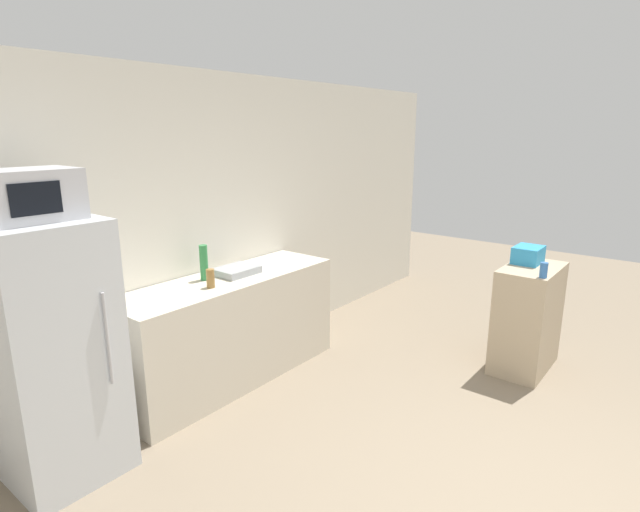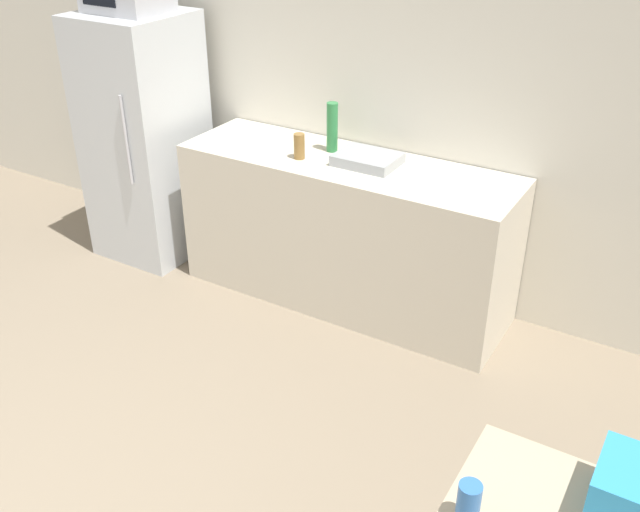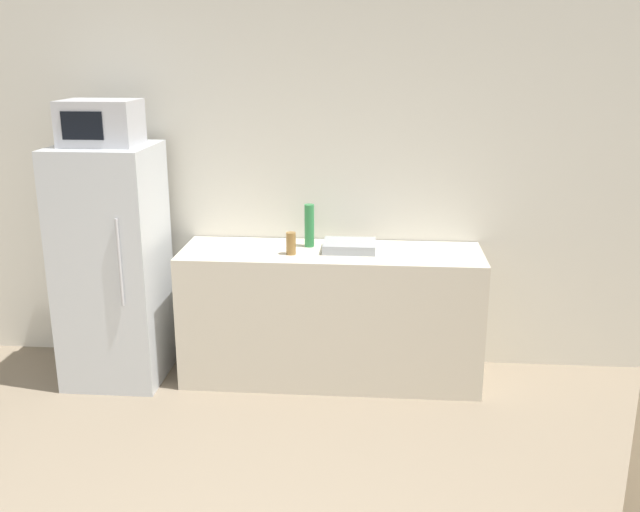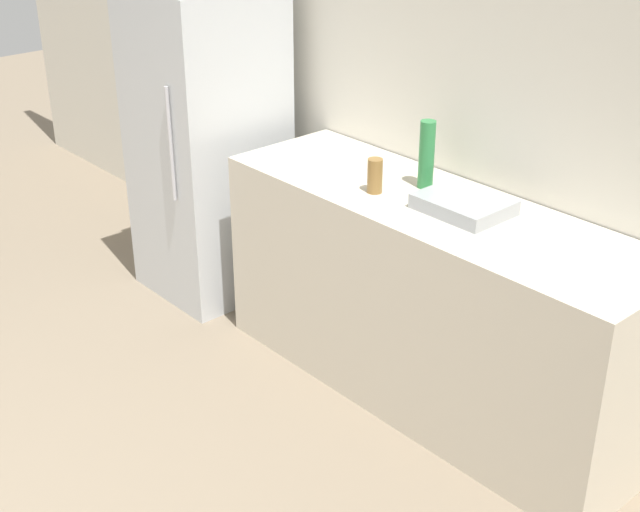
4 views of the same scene
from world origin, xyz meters
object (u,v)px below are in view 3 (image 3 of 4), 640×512
bottle_tall (309,226)px  refrigerator (113,265)px  microwave (101,123)px  bottle_short (291,243)px

bottle_tall → refrigerator: bearing=-171.3°
refrigerator → microwave: (-0.00, -0.00, 0.96)m
microwave → bottle_tall: bearing=8.7°
refrigerator → bottle_short: refrigerator is taller
bottle_tall → bottle_short: bottle_tall is taller
refrigerator → bottle_tall: bearing=8.7°
refrigerator → microwave: 0.96m
refrigerator → microwave: microwave is taller
refrigerator → bottle_tall: (1.32, 0.20, 0.25)m
bottle_short → bottle_tall: bearing=63.1°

